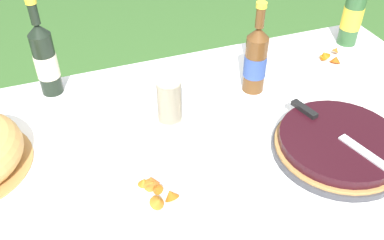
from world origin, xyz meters
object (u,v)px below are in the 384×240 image
berry_tart (339,145)px  snack_plate_near (325,58)px  cider_bottle_amber (256,59)px  snack_plate_left (149,200)px  serving_knife (333,130)px  juice_bottle_red (45,59)px  cup_stack (169,100)px  cider_bottle_green (354,12)px

berry_tart → snack_plate_near: (0.25, 0.43, -0.02)m
cider_bottle_amber → snack_plate_left: bearing=-142.5°
serving_knife → snack_plate_left: size_ratio=1.70×
snack_plate_left → juice_bottle_red: bearing=106.9°
cup_stack → cider_bottle_amber: cider_bottle_amber is taller
serving_knife → cider_bottle_amber: bearing=179.1°
cider_bottle_amber → snack_plate_left: 0.59m
cup_stack → berry_tart: bearing=-36.0°
snack_plate_near → snack_plate_left: 0.90m
cider_bottle_amber → serving_knife: bearing=-76.6°
cider_bottle_amber → snack_plate_near: cider_bottle_amber is taller
serving_knife → juice_bottle_red: juice_bottle_red is taller
snack_plate_near → cider_bottle_amber: bearing=-167.8°
cider_bottle_green → snack_plate_near: bearing=-151.0°
berry_tart → cup_stack: size_ratio=2.26×
cup_stack → cider_bottle_green: bearing=15.8°
cup_stack → cider_bottle_green: cider_bottle_green is taller
cider_bottle_green → cider_bottle_amber: (-0.49, -0.16, -0.01)m
snack_plate_near → berry_tart: bearing=-119.5°
juice_bottle_red → snack_plate_near: (0.97, -0.15, -0.12)m
serving_knife → snack_plate_left: 0.55m
berry_tart → snack_plate_left: bearing=179.4°
berry_tart → cider_bottle_green: cider_bottle_green is taller
serving_knife → cup_stack: 0.48m
berry_tart → serving_knife: serving_knife is taller
cup_stack → cider_bottle_green: size_ratio=0.48×
berry_tart → snack_plate_left: 0.55m
serving_knife → snack_plate_near: 0.48m
berry_tart → juice_bottle_red: bearing=141.3°
berry_tart → cider_bottle_green: bearing=52.3°
cider_bottle_amber → snack_plate_left: (-0.46, -0.36, -0.10)m
cider_bottle_green → cider_bottle_amber: bearing=-162.0°
juice_bottle_red → snack_plate_left: bearing=-73.1°
juice_bottle_red → snack_plate_left: size_ratio=1.51×
snack_plate_left → berry_tart: bearing=-0.6°
cup_stack → cider_bottle_amber: 0.33m
cider_bottle_amber → snack_plate_left: size_ratio=1.43×
cider_bottle_amber → snack_plate_left: cider_bottle_amber is taller
berry_tart → cider_bottle_amber: bearing=103.5°
cider_bottle_green → juice_bottle_red: cider_bottle_green is taller
berry_tart → cup_stack: bearing=144.0°
berry_tart → snack_plate_left: size_ratio=1.69×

